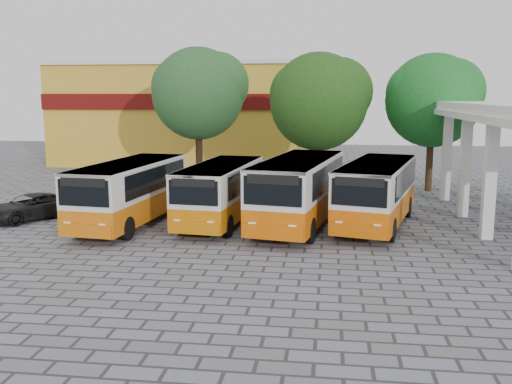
# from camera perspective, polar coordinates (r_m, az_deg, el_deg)

# --- Properties ---
(ground) EXTENTS (90.00, 90.00, 0.00)m
(ground) POSITION_cam_1_polar(r_m,az_deg,el_deg) (22.49, 3.38, -5.17)
(ground) COLOR #5F5F62
(ground) RESTS_ON ground
(shophouse_block) EXTENTS (20.40, 10.40, 8.30)m
(shophouse_block) POSITION_cam_1_polar(r_m,az_deg,el_deg) (49.30, -7.31, 7.81)
(shophouse_block) COLOR gold
(shophouse_block) RESTS_ON ground
(bus_far_left) EXTENTS (3.16, 8.01, 2.81)m
(bus_far_left) POSITION_cam_1_polar(r_m,az_deg,el_deg) (25.86, -12.53, 0.27)
(bus_far_left) COLOR #C45C06
(bus_far_left) RESTS_ON ground
(bus_centre_left) EXTENTS (2.98, 7.63, 2.68)m
(bus_centre_left) POSITION_cam_1_polar(r_m,az_deg,el_deg) (25.74, -3.55, 0.28)
(bus_centre_left) COLOR #BE6200
(bus_centre_left) RESTS_ON ground
(bus_centre_right) EXTENTS (3.97, 8.69, 3.01)m
(bus_centre_right) POSITION_cam_1_polar(r_m,az_deg,el_deg) (25.03, 4.29, 0.43)
(bus_centre_right) COLOR #C85100
(bus_centre_right) RESTS_ON ground
(bus_far_right) EXTENTS (4.25, 8.30, 2.84)m
(bus_far_right) POSITION_cam_1_polar(r_m,az_deg,el_deg) (25.61, 12.00, 0.24)
(bus_far_right) COLOR #C45100
(bus_far_right) RESTS_ON ground
(tree_left) EXTENTS (6.18, 5.88, 8.76)m
(tree_left) POSITION_cam_1_polar(r_m,az_deg,el_deg) (37.13, -5.69, 10.06)
(tree_left) COLOR black
(tree_left) RESTS_ON ground
(tree_middle) EXTENTS (6.11, 5.82, 8.25)m
(tree_middle) POSITION_cam_1_polar(r_m,az_deg,el_deg) (34.51, 6.40, 9.29)
(tree_middle) COLOR #2F2416
(tree_middle) RESTS_ON ground
(tree_right) EXTENTS (5.81, 5.53, 8.18)m
(tree_right) POSITION_cam_1_polar(r_m,az_deg,el_deg) (35.66, 17.37, 9.03)
(tree_right) COLOR #402916
(tree_right) RESTS_ON ground
(parked_car) EXTENTS (3.88, 4.61, 1.17)m
(parked_car) POSITION_cam_1_polar(r_m,az_deg,el_deg) (28.62, -21.64, -1.40)
(parked_car) COLOR black
(parked_car) RESTS_ON ground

